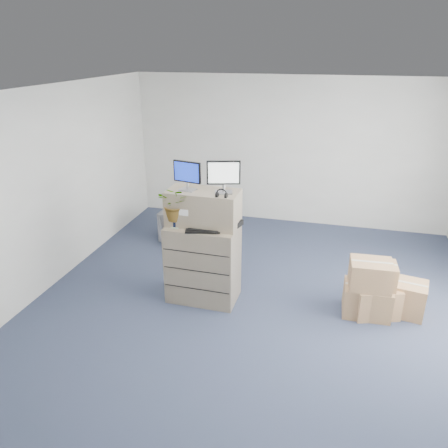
{
  "coord_description": "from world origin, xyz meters",
  "views": [
    {
      "loc": [
        0.88,
        -4.73,
        3.3
      ],
      "look_at": [
        -0.47,
        0.4,
        1.11
      ],
      "focal_mm": 35.0,
      "sensor_mm": 36.0,
      "label": 1
    }
  ],
  "objects": [
    {
      "name": "ground",
      "position": [
        0.0,
        0.0,
        0.0
      ],
      "size": [
        7.0,
        7.0,
        0.0
      ],
      "primitive_type": "plane",
      "color": "#2A344C",
      "rests_on": "ground"
    },
    {
      "name": "wall_back",
      "position": [
        0.0,
        3.51,
        1.4
      ],
      "size": [
        6.0,
        0.02,
        2.8
      ],
      "primitive_type": "cube",
      "color": "silver",
      "rests_on": "ground"
    },
    {
      "name": "filing_cabinet_lower",
      "position": [
        -0.74,
        0.31,
        0.54
      ],
      "size": [
        0.94,
        0.59,
        1.09
      ],
      "primitive_type": "cube",
      "rotation": [
        0.0,
        0.0,
        -0.02
      ],
      "color": "gray",
      "rests_on": "ground"
    },
    {
      "name": "filing_cabinet_upper",
      "position": [
        -0.74,
        0.36,
        1.32
      ],
      "size": [
        0.94,
        0.49,
        0.47
      ],
      "primitive_type": "cube",
      "rotation": [
        0.0,
        0.0,
        -0.02
      ],
      "color": "gray",
      "rests_on": "filing_cabinet_lower"
    },
    {
      "name": "monitor_left",
      "position": [
        -0.94,
        0.33,
        1.77
      ],
      "size": [
        0.38,
        0.19,
        0.38
      ],
      "rotation": [
        0.0,
        0.0,
        -0.21
      ],
      "color": "#99999E",
      "rests_on": "filing_cabinet_upper"
    },
    {
      "name": "monitor_right",
      "position": [
        -0.46,
        0.34,
        1.79
      ],
      "size": [
        0.41,
        0.21,
        0.42
      ],
      "rotation": [
        0.0,
        0.0,
        0.28
      ],
      "color": "#99999E",
      "rests_on": "filing_cabinet_upper"
    },
    {
      "name": "headphones",
      "position": [
        -0.44,
        0.18,
        1.59
      ],
      "size": [
        0.14,
        0.02,
        0.14
      ],
      "primitive_type": "torus",
      "rotation": [
        1.57,
        0.0,
        -0.02
      ],
      "color": "black",
      "rests_on": "filing_cabinet_upper"
    },
    {
      "name": "keyboard",
      "position": [
        -0.68,
        0.14,
        1.1
      ],
      "size": [
        0.48,
        0.28,
        0.02
      ],
      "primitive_type": "cube",
      "rotation": [
        0.0,
        0.0,
        0.24
      ],
      "color": "black",
      "rests_on": "filing_cabinet_lower"
    },
    {
      "name": "mouse",
      "position": [
        -0.46,
        0.22,
        1.11
      ],
      "size": [
        0.13,
        0.1,
        0.04
      ],
      "primitive_type": "ellipsoid",
      "rotation": [
        0.0,
        0.0,
        0.32
      ],
      "color": "silver",
      "rests_on": "filing_cabinet_lower"
    },
    {
      "name": "water_bottle",
      "position": [
        -0.65,
        0.37,
        1.23
      ],
      "size": [
        0.08,
        0.08,
        0.29
      ],
      "primitive_type": "cylinder",
      "color": "#9A9CA3",
      "rests_on": "filing_cabinet_lower"
    },
    {
      "name": "phone_dock",
      "position": [
        -0.75,
        0.35,
        1.13
      ],
      "size": [
        0.06,
        0.05,
        0.13
      ],
      "rotation": [
        0.0,
        0.0,
        -0.02
      ],
      "color": "silver",
      "rests_on": "filing_cabinet_lower"
    },
    {
      "name": "external_drive",
      "position": [
        -0.35,
        0.44,
        1.12
      ],
      "size": [
        0.26,
        0.21,
        0.07
      ],
      "primitive_type": "cube",
      "rotation": [
        0.0,
        0.0,
        -0.24
      ],
      "color": "black",
      "rests_on": "filing_cabinet_lower"
    },
    {
      "name": "tissue_box",
      "position": [
        -0.44,
        0.43,
        1.2
      ],
      "size": [
        0.26,
        0.14,
        0.1
      ],
      "primitive_type": "cube",
      "rotation": [
        0.0,
        0.0,
        -0.03
      ],
      "color": "#4691F1",
      "rests_on": "external_drive"
    },
    {
      "name": "potted_plant",
      "position": [
        -1.06,
        0.21,
        1.34
      ],
      "size": [
        0.49,
        0.53,
        0.44
      ],
      "rotation": [
        0.0,
        0.0,
        -0.02
      ],
      "color": "#98B693",
      "rests_on": "filing_cabinet_lower"
    },
    {
      "name": "office_chair",
      "position": [
        -1.66,
        2.05,
        0.34
      ],
      "size": [
        0.69,
        0.65,
        0.69
      ],
      "primitive_type": "imported",
      "rotation": [
        0.0,
        0.0,
        3.1
      ],
      "color": "#59595E",
      "rests_on": "ground"
    },
    {
      "name": "cardboard_boxes",
      "position": [
        1.58,
        0.52,
        0.31
      ],
      "size": [
        1.07,
        0.69,
        0.77
      ],
      "color": "#9D7A4C",
      "rests_on": "ground"
    }
  ]
}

